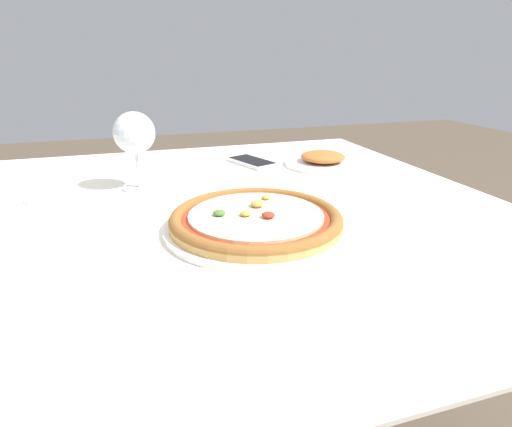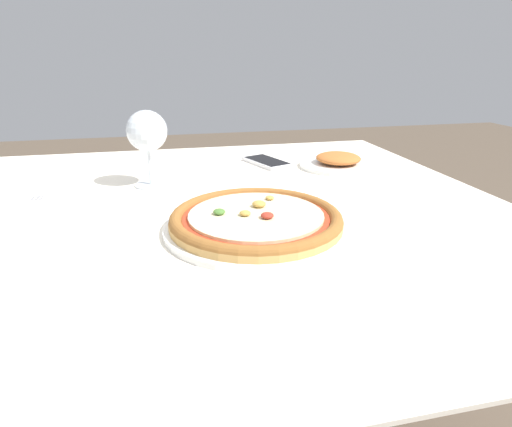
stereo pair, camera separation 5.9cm
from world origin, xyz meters
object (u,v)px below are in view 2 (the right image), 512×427
at_px(dining_table, 202,247).
at_px(pizza_plate, 256,221).
at_px(side_plate, 338,162).
at_px(wine_glass_far_left, 147,133).
at_px(fork, 31,207).
at_px(cell_phone, 267,162).

xyz_separation_m(dining_table, pizza_plate, (0.08, -0.14, 0.10)).
xyz_separation_m(pizza_plate, side_plate, (0.30, 0.37, -0.00)).
bearing_deg(wine_glass_far_left, pizza_plate, -60.04).
distance_m(fork, side_plate, 0.72).
height_order(dining_table, cell_phone, cell_phone).
distance_m(dining_table, pizza_plate, 0.19).
bearing_deg(pizza_plate, cell_phone, 73.70).
relative_size(pizza_plate, fork, 1.85).
bearing_deg(pizza_plate, dining_table, 121.11).
bearing_deg(cell_phone, dining_table, -124.66).
bearing_deg(fork, pizza_plate, -26.48).
xyz_separation_m(fork, cell_phone, (0.53, 0.24, 0.00)).
distance_m(pizza_plate, wine_glass_far_left, 0.36).
bearing_deg(dining_table, side_plate, 30.96).
xyz_separation_m(pizza_plate, cell_phone, (0.13, 0.44, -0.01)).
height_order(dining_table, side_plate, side_plate).
xyz_separation_m(dining_table, cell_phone, (0.21, 0.30, 0.09)).
xyz_separation_m(cell_phone, side_plate, (0.17, -0.07, 0.01)).
relative_size(pizza_plate, cell_phone, 1.96).
xyz_separation_m(pizza_plate, wine_glass_far_left, (-0.17, 0.30, 0.10)).
relative_size(dining_table, wine_glass_far_left, 7.26).
height_order(pizza_plate, wine_glass_far_left, wine_glass_far_left).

